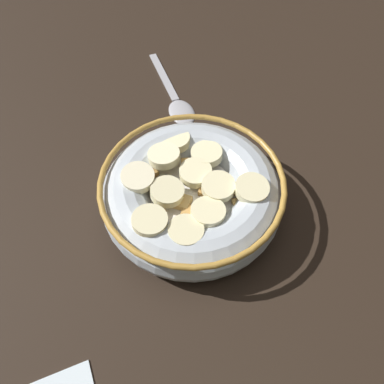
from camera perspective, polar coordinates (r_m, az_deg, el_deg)
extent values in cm
cube|color=black|center=(41.73, 0.00, -3.10)|extent=(124.08, 124.08, 2.00)
cylinder|color=#B2BCC6|center=(40.63, 0.00, -2.15)|extent=(10.20, 10.20, 0.60)
torus|color=#B2BCC6|center=(38.74, 0.00, -0.38)|extent=(18.55, 18.55, 5.10)
torus|color=#B28438|center=(36.90, 0.00, 1.58)|extent=(18.59, 18.59, 0.60)
cylinder|color=white|center=(38.31, 0.00, 0.07)|extent=(15.49, 15.49, 0.40)
cube|color=#AD7F42|center=(36.12, -0.33, -3.29)|extent=(2.20, 2.20, 0.76)
cube|color=tan|center=(35.19, -0.58, -6.27)|extent=(2.01, 1.99, 0.79)
cube|color=#B78947|center=(41.48, -3.87, 7.21)|extent=(1.58, 1.55, 0.77)
cube|color=#AD7F42|center=(39.23, -6.60, 2.92)|extent=(1.95, 1.96, 0.73)
cube|color=#B78947|center=(42.01, 2.42, 7.79)|extent=(1.91, 1.87, 0.84)
cube|color=tan|center=(40.68, 4.75, 5.91)|extent=(1.94, 1.99, 0.86)
cube|color=#AD7F42|center=(35.19, -4.10, -6.58)|extent=(2.23, 2.24, 0.90)
cube|color=#B78947|center=(40.07, -8.55, 3.99)|extent=(1.98, 1.97, 0.74)
cube|color=#AD7F42|center=(35.09, 5.43, -6.52)|extent=(1.86, 1.88, 0.77)
cube|color=#AD7F42|center=(35.49, 1.92, -5.62)|extent=(1.96, 1.94, 0.76)
cube|color=tan|center=(38.78, 0.95, 2.49)|extent=(1.59, 1.67, 0.91)
cube|color=tan|center=(36.86, -9.58, -2.90)|extent=(1.56, 1.64, 0.89)
cube|color=tan|center=(38.10, -4.67, 0.60)|extent=(1.91, 1.91, 0.70)
cube|color=#B78947|center=(37.90, 7.34, 0.30)|extent=(2.07, 2.06, 0.77)
cube|color=#AD7F42|center=(37.61, 2.38, 0.36)|extent=(2.23, 2.23, 0.87)
cube|color=tan|center=(36.31, -5.39, -3.70)|extent=(2.18, 2.19, 0.80)
cube|color=tan|center=(37.01, 7.47, -1.98)|extent=(1.88, 1.84, 0.81)
cube|color=#B78947|center=(39.56, -0.57, 4.03)|extent=(2.02, 2.04, 0.78)
cube|color=tan|center=(40.26, -3.52, 5.37)|extent=(1.70, 1.75, 0.83)
cube|color=tan|center=(36.85, -1.43, -1.56)|extent=(2.21, 2.21, 0.80)
cylinder|color=#F9EFC6|center=(37.30, -8.21, 2.20)|extent=(4.37, 4.42, 1.30)
cylinder|color=beige|center=(35.21, 2.32, -3.16)|extent=(3.90, 3.90, 1.43)
cylinder|color=beige|center=(34.44, -6.42, -4.39)|extent=(4.66, 4.61, 1.27)
cylinder|color=beige|center=(36.75, 4.00, 0.82)|extent=(4.18, 4.22, 1.14)
cylinder|color=beige|center=(36.63, 9.06, 0.49)|extent=(4.03, 4.07, 1.17)
cylinder|color=beige|center=(36.67, -3.96, 0.44)|extent=(4.48, 4.44, 1.26)
cylinder|color=beige|center=(39.53, 2.23, 5.75)|extent=(3.65, 3.69, 1.26)
cylinder|color=#F4EABC|center=(38.79, -4.26, 5.48)|extent=(3.54, 3.63, 1.34)
cylinder|color=beige|center=(37.95, 0.55, 2.96)|extent=(3.34, 3.34, 1.05)
cylinder|color=beige|center=(40.71, -2.61, 7.82)|extent=(4.33, 4.38, 1.27)
cylinder|color=beige|center=(34.17, -0.92, -6.00)|extent=(4.13, 4.12, 1.16)
ellipsoid|color=#A5A5AD|center=(49.96, -1.57, 12.28)|extent=(3.54, 5.04, 0.80)
cube|color=#A5A5AD|center=(55.67, -4.35, 17.16)|extent=(1.61, 10.53, 0.36)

